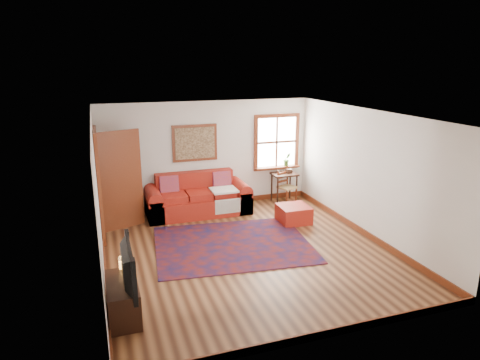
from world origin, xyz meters
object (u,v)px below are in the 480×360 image
object	(u,v)px
red_leather_sofa	(198,200)
ladder_back_chair	(286,186)
side_table	(284,178)
red_ottoman	(294,214)
media_cabinet	(123,299)

from	to	relation	value
red_leather_sofa	ladder_back_chair	distance (m)	2.20
side_table	ladder_back_chair	bearing A→B (deg)	-93.22
red_leather_sofa	red_ottoman	size ratio (longest dim) A/B	3.65
red_ottoman	media_cabinet	size ratio (longest dim) A/B	0.70
red_ottoman	ladder_back_chair	distance (m)	1.31
red_ottoman	ladder_back_chair	size ratio (longest dim) A/B	0.77
side_table	media_cabinet	bearing A→B (deg)	-137.13
red_ottoman	side_table	size ratio (longest dim) A/B	0.88
side_table	red_leather_sofa	bearing A→B (deg)	-177.33
ladder_back_chair	media_cabinet	world-z (taller)	ladder_back_chair
red_leather_sofa	ladder_back_chair	world-z (taller)	red_leather_sofa
red_leather_sofa	red_ottoman	distance (m)	2.21
ladder_back_chair	media_cabinet	distance (m)	5.54
side_table	media_cabinet	world-z (taller)	side_table
red_ottoman	media_cabinet	xyz separation A→B (m)	(-3.74, -2.49, 0.07)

